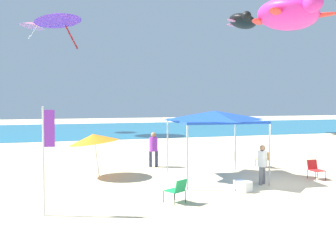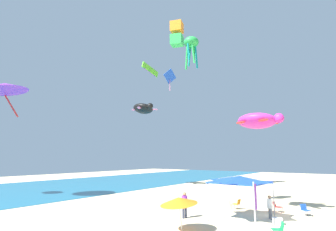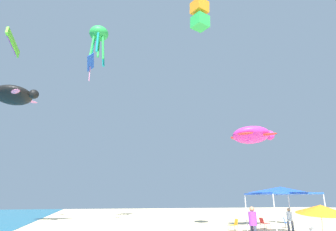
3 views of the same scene
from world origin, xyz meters
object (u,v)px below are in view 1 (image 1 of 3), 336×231
folding_chair_left_of_tent (315,168)px  person_far_stroller (262,161)px  folding_chair_facing_ocean (177,189)px  person_kite_handler (153,147)px  kite_delta_purple (58,17)px  cooler_box (243,186)px  beach_umbrella (94,138)px  folding_chair_near_cooler (263,158)px  canopy_tent (215,117)px  kite_turtle_black (243,21)px  kite_delta_pink (32,25)px  kite_turtle_magenta (288,14)px  banner_flag (46,150)px

folding_chair_left_of_tent → person_far_stroller: person_far_stroller is taller
folding_chair_facing_ocean → person_kite_handler: 6.73m
person_far_stroller → kite_delta_purple: 28.04m
folding_chair_left_of_tent → cooler_box: folding_chair_left_of_tent is taller
beach_umbrella → folding_chair_near_cooler: bearing=-1.5°
kite_delta_purple → canopy_tent: bearing=59.1°
canopy_tent → folding_chair_near_cooler: (3.47, 1.67, -2.25)m
beach_umbrella → kite_delta_purple: bearing=94.3°
folding_chair_left_of_tent → cooler_box: 4.17m
canopy_tent → cooler_box: size_ratio=5.18×
person_far_stroller → kite_turtle_black: kite_turtle_black is taller
kite_delta_pink → kite_turtle_magenta: (12.67, -28.18, -4.52)m
person_kite_handler → kite_turtle_black: 23.89m
folding_chair_left_of_tent → kite_delta_pink: bearing=115.4°
kite_turtle_black → kite_delta_purple: bearing=-82.6°
kite_delta_purple → kite_turtle_black: size_ratio=1.41×
folding_chair_near_cooler → kite_turtle_black: size_ratio=0.18×
folding_chair_facing_ocean → banner_flag: bearing=-27.4°
canopy_tent → kite_turtle_black: 24.80m
folding_chair_near_cooler → person_far_stroller: person_far_stroller is taller
kite_turtle_black → banner_flag: bearing=-21.8°
folding_chair_facing_ocean → kite_delta_purple: 28.77m
folding_chair_left_of_tent → cooler_box: (-4.04, -1.02, -0.27)m
folding_chair_left_of_tent → banner_flag: banner_flag is taller
kite_turtle_magenta → kite_delta_purple: kite_delta_purple is taller
person_far_stroller → kite_delta_purple: (-8.02, 24.62, 10.76)m
banner_flag → kite_delta_pink: bearing=94.5°
canopy_tent → kite_turtle_black: size_ratio=0.81×
cooler_box → banner_flag: (-6.99, -0.91, 1.75)m
person_far_stroller → beach_umbrella: bearing=116.6°
kite_turtle_black → beach_umbrella: bearing=-26.1°
kite_turtle_magenta → banner_flag: bearing=-73.3°
person_kite_handler → kite_turtle_magenta: bearing=143.4°
kite_delta_purple → kite_turtle_black: bearing=122.9°
person_far_stroller → folding_chair_near_cooler: bearing=22.6°
canopy_tent → banner_flag: banner_flag is taller
kite_turtle_magenta → kite_turtle_black: bearing=158.2°
person_far_stroller → kite_turtle_black: 26.13m
folding_chair_facing_ocean → kite_turtle_magenta: size_ratio=0.21×
folding_chair_near_cooler → kite_turtle_magenta: kite_turtle_magenta is taller
banner_flag → person_kite_handler: bearing=53.4°
folding_chair_facing_ocean → folding_chair_near_cooler: bearing=-171.1°
folding_chair_near_cooler → kite_delta_purple: size_ratio=0.13×
folding_chair_facing_ocean → kite_delta_pink: (-6.58, 30.87, 11.30)m
canopy_tent → kite_delta_purple: kite_delta_purple is taller
canopy_tent → beach_umbrella: size_ratio=1.64×
kite_turtle_black → person_far_stroller: bearing=-8.8°
folding_chair_near_cooler → banner_flag: (-10.34, -4.93, 1.48)m
folding_chair_facing_ocean → kite_turtle_black: (14.73, 22.88, 11.33)m
beach_umbrella → kite_turtle_magenta: size_ratio=0.59×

